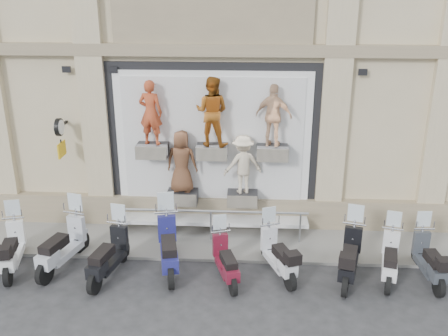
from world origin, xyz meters
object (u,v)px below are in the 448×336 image
(scooter_g, at_px, (278,247))
(clock_sign_bracket, at_px, (60,133))
(scooter_h, at_px, (351,248))
(scooter_i, at_px, (391,251))
(guard_rail, at_px, (211,226))
(scooter_e, at_px, (168,238))
(scooter_b, at_px, (11,241))
(scooter_c, at_px, (61,237))
(scooter_f, at_px, (226,253))
(scooter_j, at_px, (430,252))
(scooter_d, at_px, (108,247))

(scooter_g, bearing_deg, clock_sign_bracket, 139.45)
(scooter_h, distance_m, scooter_i, 0.93)
(guard_rail, height_order, clock_sign_bracket, clock_sign_bracket)
(scooter_e, xyz_separation_m, scooter_i, (5.10, -0.08, -0.14))
(scooter_b, height_order, scooter_c, scooter_c)
(scooter_e, xyz_separation_m, scooter_f, (1.36, -0.34, -0.16))
(scooter_j, bearing_deg, scooter_f, -179.88)
(clock_sign_bracket, xyz_separation_m, scooter_d, (1.69, -2.21, -2.02))
(scooter_h, bearing_deg, guard_rail, 170.88)
(clock_sign_bracket, distance_m, scooter_i, 8.59)
(clock_sign_bracket, distance_m, scooter_j, 9.42)
(scooter_b, xyz_separation_m, scooter_f, (5.04, -0.16, -0.07))
(guard_rail, distance_m, clock_sign_bracket, 4.57)
(scooter_d, bearing_deg, scooter_j, 14.02)
(scooter_h, height_order, scooter_j, scooter_h)
(scooter_c, bearing_deg, clock_sign_bracket, 119.43)
(scooter_c, relative_size, scooter_d, 1.05)
(scooter_c, distance_m, scooter_e, 2.52)
(scooter_f, height_order, scooter_g, scooter_g)
(scooter_b, height_order, scooter_h, scooter_h)
(scooter_i, bearing_deg, scooter_e, -165.85)
(scooter_e, xyz_separation_m, scooter_h, (4.17, -0.15, -0.06))
(clock_sign_bracket, distance_m, scooter_f, 5.33)
(scooter_e, bearing_deg, guard_rail, 45.37)
(clock_sign_bracket, bearing_deg, scooter_f, -26.62)
(scooter_h, bearing_deg, scooter_d, -161.92)
(scooter_f, bearing_deg, scooter_g, -4.46)
(guard_rail, xyz_separation_m, scooter_c, (-3.40, -1.41, 0.36))
(scooter_d, xyz_separation_m, scooter_e, (1.33, 0.36, 0.07))
(scooter_f, bearing_deg, scooter_e, 148.29)
(scooter_g, bearing_deg, scooter_c, 157.99)
(scooter_g, height_order, scooter_j, scooter_g)
(scooter_c, bearing_deg, scooter_h, 13.59)
(guard_rail, relative_size, scooter_c, 2.50)
(scooter_d, xyz_separation_m, scooter_g, (3.88, 0.30, -0.05))
(scooter_g, bearing_deg, scooter_j, -21.85)
(scooter_b, distance_m, scooter_g, 6.23)
(scooter_d, bearing_deg, scooter_g, 16.21)
(scooter_e, bearing_deg, scooter_b, 170.82)
(scooter_b, bearing_deg, scooter_j, -13.40)
(clock_sign_bracket, bearing_deg, scooter_d, -52.68)
(scooter_d, bearing_deg, scooter_h, 14.07)
(clock_sign_bracket, height_order, scooter_f, clock_sign_bracket)
(guard_rail, relative_size, scooter_j, 2.84)
(scooter_b, height_order, scooter_f, scooter_b)
(clock_sign_bracket, xyz_separation_m, scooter_f, (4.38, -2.19, -2.11))
(scooter_g, height_order, scooter_h, scooter_h)
(scooter_f, distance_m, scooter_i, 3.75)
(scooter_e, distance_m, scooter_h, 4.18)
(guard_rail, xyz_separation_m, scooter_f, (0.48, -1.73, 0.23))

